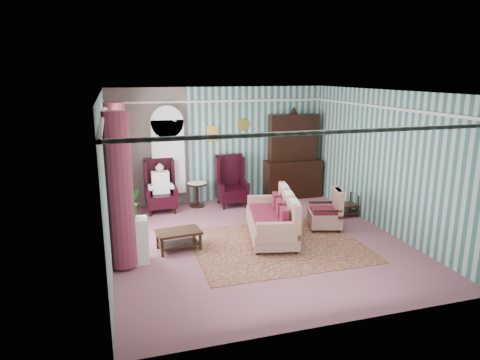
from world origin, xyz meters
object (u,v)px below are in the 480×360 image
object	(u,v)px
wingback_right	(232,181)
floral_armchair	(325,205)
nest_table	(346,205)
sofa	(271,214)
round_side_table	(197,195)
coffee_table	(179,240)
plant_stand	(132,241)
dresser_hutch	(293,154)
bookcase	(168,162)
wingback_left	(161,186)
seated_woman	(161,188)

from	to	relation	value
wingback_right	floral_armchair	world-z (taller)	wingback_right
nest_table	sofa	distance (m)	2.30
round_side_table	nest_table	distance (m)	3.60
round_side_table	coffee_table	distance (m)	2.69
round_side_table	plant_stand	distance (m)	3.36
dresser_hutch	coffee_table	world-z (taller)	dresser_hutch
wingback_right	plant_stand	bearing A→B (deg)	-132.84
dresser_hutch	floral_armchair	world-z (taller)	dresser_hutch
bookcase	wingback_right	distance (m)	1.63
wingback_left	sofa	size ratio (longest dim) A/B	0.66
seated_woman	floral_armchair	xyz separation A→B (m)	(3.19, -2.16, -0.07)
bookcase	dresser_hutch	world-z (taller)	dresser_hutch
dresser_hutch	seated_woman	distance (m)	3.56
nest_table	coffee_table	distance (m)	4.11
nest_table	sofa	world-z (taller)	sofa
floral_armchair	coffee_table	distance (m)	3.16
wingback_right	dresser_hutch	bearing A→B (deg)	8.77
bookcase	wingback_left	distance (m)	0.68
dresser_hutch	nest_table	xyz separation A→B (m)	(0.57, -1.82, -0.91)
round_side_table	plant_stand	world-z (taller)	plant_stand
seated_woman	wingback_right	bearing A→B (deg)	0.00
bookcase	sofa	size ratio (longest dim) A/B	1.19
wingback_left	plant_stand	size ratio (longest dim) A/B	1.56
dresser_hutch	wingback_left	xyz separation A→B (m)	(-3.50, -0.27, -0.55)
dresser_hutch	nest_table	distance (m)	2.11
seated_woman	plant_stand	world-z (taller)	seated_woman
floral_armchair	round_side_table	bearing A→B (deg)	60.62
dresser_hutch	wingback_left	bearing A→B (deg)	-175.59
wingback_left	coffee_table	xyz separation A→B (m)	(0.05, -2.40, -0.44)
wingback_right	coffee_table	distance (m)	2.97
wingback_left	nest_table	bearing A→B (deg)	-20.85
wingback_right	wingback_left	bearing A→B (deg)	180.00
bookcase	seated_woman	world-z (taller)	bookcase
seated_woman	nest_table	world-z (taller)	seated_woman
wingback_right	floral_armchair	bearing A→B (deg)	-56.38
wingback_right	plant_stand	distance (m)	3.76
round_side_table	floral_armchair	bearing A→B (deg)	-45.31
plant_stand	sofa	distance (m)	2.75
seated_woman	floral_armchair	distance (m)	3.85
wingback_left	floral_armchair	size ratio (longest dim) A/B	1.21
wingback_right	nest_table	size ratio (longest dim) A/B	2.31
dresser_hutch	coffee_table	bearing A→B (deg)	-142.19
dresser_hutch	sofa	world-z (taller)	dresser_hutch
nest_table	sofa	size ratio (longest dim) A/B	0.29
nest_table	plant_stand	bearing A→B (deg)	-166.16
round_side_table	plant_stand	bearing A→B (deg)	-120.38
dresser_hutch	wingback_right	size ratio (longest dim) A/B	1.89
wingback_right	plant_stand	size ratio (longest dim) A/B	1.56
coffee_table	nest_table	bearing A→B (deg)	12.01
nest_table	plant_stand	xyz separation A→B (m)	(-4.87, -1.20, 0.13)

